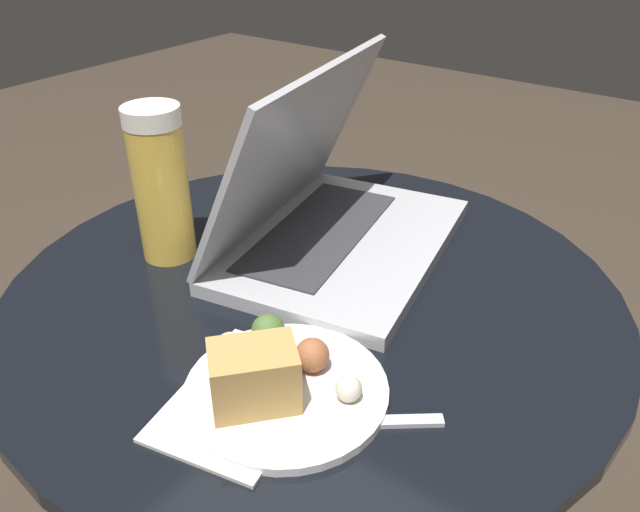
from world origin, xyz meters
TOP-DOWN VIEW (x-y plane):
  - table at (0.00, 0.00)m, footprint 0.71×0.71m
  - napkin at (-0.19, -0.06)m, footprint 0.19×0.15m
  - laptop at (0.09, 0.04)m, footprint 0.38×0.30m
  - beer_glass at (-0.05, 0.19)m, footprint 0.07×0.07m
  - snack_plate at (-0.16, -0.08)m, footprint 0.19×0.19m
  - fork at (-0.16, -0.15)m, footprint 0.12×0.14m

SIDE VIEW (x-z plane):
  - table at x=0.00m, z-range 0.14..0.70m
  - napkin at x=-0.19m, z-range 0.56..0.57m
  - fork at x=-0.16m, z-range 0.56..0.57m
  - snack_plate at x=-0.16m, z-range 0.55..0.61m
  - laptop at x=0.09m, z-range 0.49..0.73m
  - beer_glass at x=-0.05m, z-range 0.56..0.75m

